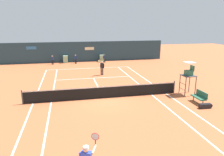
% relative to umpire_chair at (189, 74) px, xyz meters
% --- Properties ---
extents(ground_plane, '(80.00, 80.00, 0.01)m').
position_rel_umpire_chair_xyz_m(ground_plane, '(-6.93, 1.07, -1.73)').
color(ground_plane, '#BC6038').
extents(tennis_net, '(12.10, 0.10, 1.07)m').
position_rel_umpire_chair_xyz_m(tennis_net, '(-6.93, 0.49, -1.22)').
color(tennis_net, '#4C4C51').
rests_on(tennis_net, ground_plane).
extents(sponsor_back_wall, '(25.00, 1.02, 3.05)m').
position_rel_umpire_chair_xyz_m(sponsor_back_wall, '(-6.95, 17.46, -0.26)').
color(sponsor_back_wall, '#233D4C').
rests_on(sponsor_back_wall, ground_plane).
extents(umpire_chair, '(1.00, 1.00, 2.69)m').
position_rel_umpire_chair_xyz_m(umpire_chair, '(0.00, 0.00, 0.00)').
color(umpire_chair, '#47474C').
rests_on(umpire_chair, ground_plane).
extents(player_bench, '(0.54, 1.32, 0.88)m').
position_rel_umpire_chair_xyz_m(player_bench, '(-0.18, -1.96, -1.23)').
color(player_bench, '#38383D').
rests_on(player_bench, ground_plane).
extents(equipment_bag, '(0.98, 0.34, 0.32)m').
position_rel_umpire_chair_xyz_m(equipment_bag, '(-0.33, -3.00, -1.57)').
color(equipment_bag, black).
rests_on(equipment_bag, ground_plane).
extents(player_on_baseline, '(0.78, 0.66, 1.84)m').
position_rel_umpire_chair_xyz_m(player_on_baseline, '(-5.81, 8.10, -0.78)').
color(player_on_baseline, black).
rests_on(player_on_baseline, ground_plane).
extents(ball_kid_right_post, '(0.43, 0.18, 1.30)m').
position_rel_umpire_chair_xyz_m(ball_kid_right_post, '(-11.67, 15.88, -0.99)').
color(ball_kid_right_post, black).
rests_on(ball_kid_right_post, ground_plane).
extents(ball_kid_left_post, '(0.43, 0.18, 1.28)m').
position_rel_umpire_chair_xyz_m(ball_kid_left_post, '(-4.11, 15.88, -1.00)').
color(ball_kid_left_post, black).
rests_on(ball_kid_left_post, ground_plane).
extents(ball_kid_centre_post, '(0.45, 0.19, 1.34)m').
position_rel_umpire_chair_xyz_m(ball_kid_centre_post, '(-8.39, 15.88, -0.96)').
color(ball_kid_centre_post, black).
rests_on(ball_kid_centre_post, ground_plane).
extents(tennis_ball_mid_court, '(0.07, 0.07, 0.07)m').
position_rel_umpire_chair_xyz_m(tennis_ball_mid_court, '(-8.18, 3.20, -1.70)').
color(tennis_ball_mid_court, '#CCE033').
rests_on(tennis_ball_mid_court, ground_plane).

